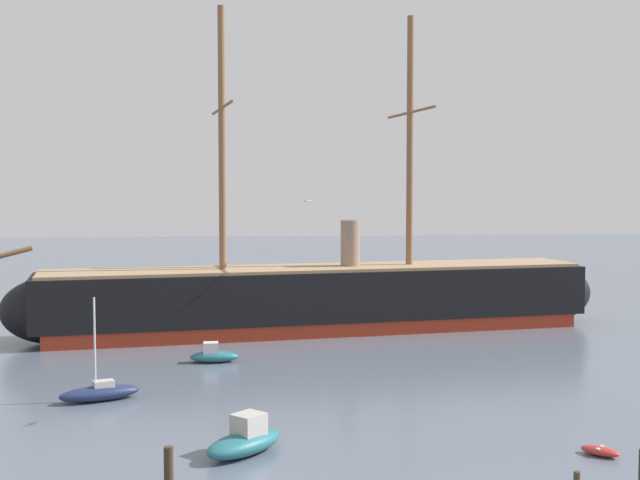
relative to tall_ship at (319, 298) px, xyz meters
The scene contains 9 objects.
tall_ship is the anchor object (origin of this frame).
motorboat_foreground_left 36.17m from the tall_ship, 100.61° to the right, with size 4.82×4.86×2.03m.
dinghy_foreground_right 38.92m from the tall_ship, 73.33° to the right, with size 2.02×1.98×0.47m.
sailboat_mid_left 28.95m from the tall_ship, 123.31° to the right, with size 5.26×3.34×6.60m.
motorboat_alongside_bow 16.12m from the tall_ship, 125.23° to the right, with size 3.76×1.69×1.56m.
dinghy_far_left 28.39m from the tall_ship, 167.83° to the left, with size 1.95×3.11×0.68m.
dinghy_distant_centre 17.70m from the tall_ship, 81.28° to the left, with size 1.37×2.69×0.61m.
mooring_piling_left_pair 40.56m from the tall_ship, 104.43° to the right, with size 0.44×0.44×1.65m, color #382B1E.
seagull_in_flight 29.68m from the tall_ship, 96.03° to the right, with size 0.57×0.96×0.13m.
Camera 1 is at (-8.75, -29.30, 13.48)m, focal length 46.99 mm.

